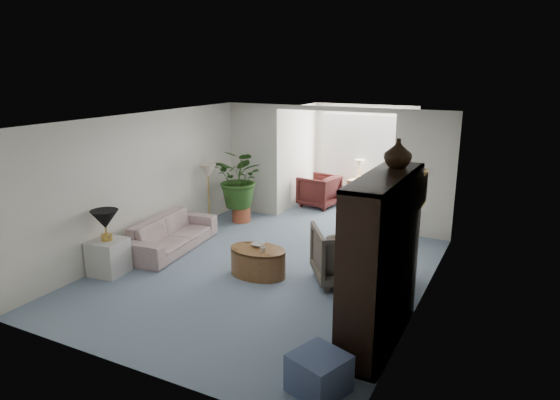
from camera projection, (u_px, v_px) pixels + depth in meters
The scene contains 26 objects.
floor at pixel (263, 273), 8.10m from camera, with size 6.00×6.00×0.00m, color gray.
sunroom_floor at pixel (347, 211), 11.63m from camera, with size 2.60×2.60×0.00m, color gray.
back_pier_left at pixel (253, 159), 11.19m from camera, with size 1.20×0.12×2.50m, color silver.
back_pier_right at pixel (424, 175), 9.52m from camera, with size 1.20×0.12×2.50m, color silver.
back_header at pixel (333, 109), 10.04m from camera, with size 2.60×0.12×0.10m, color silver.
window_pane at pixel (364, 145), 12.19m from camera, with size 2.20×0.02×1.50m, color white.
window_blinds at pixel (364, 146), 12.17m from camera, with size 2.20×0.02×1.50m, color white.
framed_picture at pixel (422, 190), 6.49m from camera, with size 0.04×0.50×0.40m, color #B6AC91.
sofa at pixel (172, 234), 9.09m from camera, with size 2.07×0.81×0.60m, color beige.
end_table at pixel (108, 257), 8.02m from camera, with size 0.52×0.52×0.58m, color silver.
table_lamp at pixel (105, 219), 7.86m from camera, with size 0.44×0.44×0.30m, color black.
floor_lamp at pixel (208, 171), 9.95m from camera, with size 0.36×0.36×0.28m, color beige.
coffee_table at pixel (258, 262), 7.98m from camera, with size 0.95×0.95×0.45m, color olive.
coffee_bowl at pixel (258, 245), 8.02m from camera, with size 0.21×0.21×0.05m, color beige.
coffee_cup at pixel (263, 250), 7.76m from camera, with size 0.10×0.10×0.09m, color silver.
wingback_chair at pixel (345, 254), 7.72m from camera, with size 0.95×0.98×0.89m, color #695E53.
side_table_dark at pixel (394, 263), 7.71m from camera, with size 0.52×0.41×0.62m, color black.
entertainment_cabinet at pixel (381, 260), 5.90m from camera, with size 0.50×1.87×2.08m, color black.
cabinet_urn at pixel (398, 153), 6.02m from camera, with size 0.34×0.34×0.36m, color black.
ottoman at pixel (319, 373), 5.10m from camera, with size 0.52×0.52×0.42m, color slate.
plant_pot at pixel (241, 214), 10.78m from camera, with size 0.40×0.40×0.32m, color #AF5033.
house_plant at pixel (241, 179), 10.58m from camera, with size 1.15×1.00×1.28m, color #2A531C.
sunroom_chair_blue at pixel (380, 199), 11.26m from camera, with size 0.76×0.78×0.71m, color slate.
sunroom_chair_maroon at pixel (319, 191), 11.91m from camera, with size 0.82×0.84×0.77m, color #561D1D.
sunroom_table at pixel (358, 191), 12.25m from camera, with size 0.47×0.37×0.57m, color olive.
shelf_clutter at pixel (380, 241), 5.94m from camera, with size 0.30×1.08×1.06m.
Camera 1 is at (3.65, -6.57, 3.27)m, focal length 31.67 mm.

